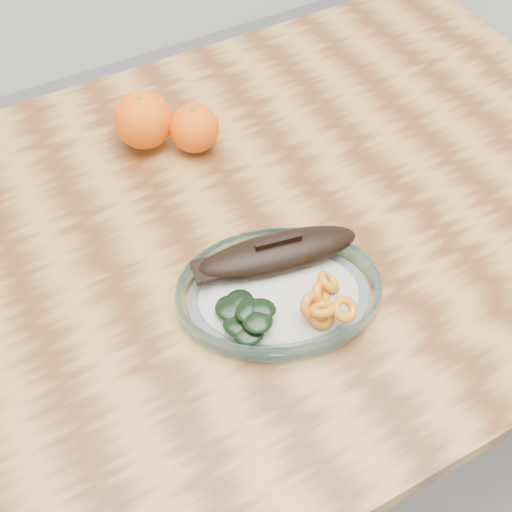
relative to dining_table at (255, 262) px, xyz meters
name	(u,v)px	position (x,y,z in m)	size (l,w,h in m)	color
ground	(256,434)	(0.00, 0.00, -0.65)	(3.00, 3.00, 0.00)	slate
dining_table	(255,262)	(0.00, 0.00, 0.00)	(1.20, 0.80, 0.75)	#5E3316
plated_meal	(279,289)	(-0.04, -0.13, 0.12)	(0.59, 0.59, 0.08)	white
orange_left	(144,120)	(-0.07, 0.21, 0.14)	(0.09, 0.09, 0.09)	#FF4405
orange_right	(194,128)	(-0.01, 0.17, 0.14)	(0.07, 0.07, 0.07)	#FF4405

